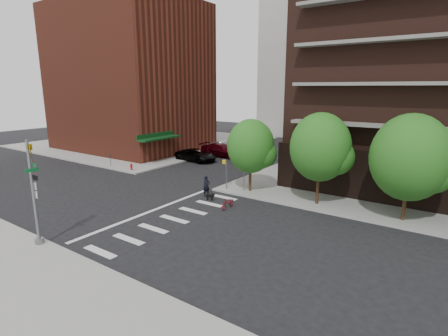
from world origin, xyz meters
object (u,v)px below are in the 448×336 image
at_px(scooter, 228,203).
at_px(dog_walker, 206,186).
at_px(traffic_signal, 35,201).
at_px(parked_car_maroon, 221,150).
at_px(fire_hydrant, 131,166).
at_px(parked_car_black, 196,155).
at_px(parked_car_silver, 225,148).

bearing_deg(scooter, dog_walker, 151.00).
xyz_separation_m(traffic_signal, dog_walker, (2.06, 12.96, -1.84)).
bearing_deg(dog_walker, scooter, -91.36).
height_order(traffic_signal, parked_car_maroon, traffic_signal).
height_order(fire_hydrant, parked_car_black, parked_car_black).
bearing_deg(scooter, parked_car_black, 133.25).
distance_m(fire_hydrant, scooter, 15.74).
height_order(parked_car_maroon, parked_car_silver, parked_car_silver).
height_order(parked_car_silver, dog_walker, dog_walker).
distance_m(traffic_signal, fire_hydrant, 18.42).
xyz_separation_m(parked_car_black, parked_car_maroon, (0.89, 4.17, 0.09)).
xyz_separation_m(traffic_signal, parked_car_maroon, (-6.84, 27.66, -1.85)).
distance_m(parked_car_silver, scooter, 21.89).
relative_size(traffic_signal, fire_hydrant, 8.20).
xyz_separation_m(fire_hydrant, parked_car_maroon, (3.19, 12.36, 0.30)).
relative_size(fire_hydrant, parked_car_silver, 0.14).
relative_size(fire_hydrant, parked_car_maroon, 0.13).
bearing_deg(dog_walker, parked_car_maroon, 54.89).
relative_size(parked_car_black, scooter, 3.30).
bearing_deg(parked_car_maroon, dog_walker, -151.69).
height_order(parked_car_silver, scooter, parked_car_silver).
xyz_separation_m(fire_hydrant, parked_car_black, (2.30, 8.19, 0.20)).
height_order(parked_car_black, parked_car_maroon, parked_car_maroon).
distance_m(parked_car_maroon, scooter, 20.20).
bearing_deg(parked_car_silver, parked_car_black, -177.49).
height_order(parked_car_maroon, scooter, parked_car_maroon).
bearing_deg(parked_car_maroon, traffic_signal, -169.00).
height_order(parked_car_black, parked_car_silver, parked_car_silver).
relative_size(parked_car_maroon, scooter, 3.55).
distance_m(parked_car_black, parked_car_maroon, 4.27).
bearing_deg(traffic_signal, scooter, 65.46).
bearing_deg(dog_walker, parked_car_silver, 53.81).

